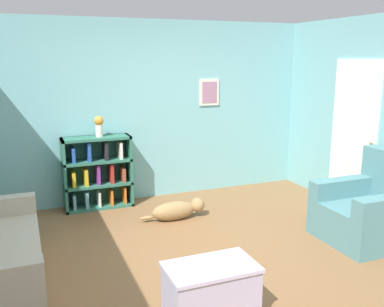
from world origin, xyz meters
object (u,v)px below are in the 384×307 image
(bookshelf, at_px, (97,173))
(dog, at_px, (178,210))
(recliner_chair, at_px, (371,211))
(vase, at_px, (99,125))
(coffee_table, at_px, (211,291))

(bookshelf, height_order, dog, bookshelf)
(bookshelf, distance_m, recliner_chair, 3.56)
(bookshelf, bearing_deg, vase, -21.04)
(dog, bearing_deg, recliner_chair, -37.06)
(bookshelf, relative_size, dog, 1.16)
(recliner_chair, height_order, coffee_table, recliner_chair)
(dog, xyz_separation_m, vase, (-0.82, 0.85, 1.04))
(coffee_table, height_order, dog, coffee_table)
(coffee_table, distance_m, dog, 2.21)
(recliner_chair, relative_size, dog, 1.16)
(recliner_chair, xyz_separation_m, vase, (-2.68, 2.26, 0.82))
(bookshelf, xyz_separation_m, dog, (0.87, -0.87, -0.37))
(dog, relative_size, vase, 3.06)
(coffee_table, xyz_separation_m, dog, (0.50, 2.15, -0.12))
(bookshelf, height_order, coffee_table, bookshelf)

